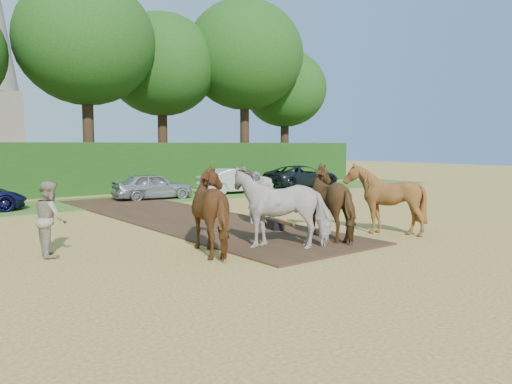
{
  "coord_description": "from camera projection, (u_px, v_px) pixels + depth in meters",
  "views": [
    {
      "loc": [
        -8.2,
        -10.19,
        2.9
      ],
      "look_at": [
        1.39,
        2.11,
        1.4
      ],
      "focal_mm": 35.0,
      "sensor_mm": 36.0,
      "label": 1
    }
  ],
  "objects": [
    {
      "name": "parked_cars",
      "position": [
        113.0,
        188.0,
        25.15
      ],
      "size": [
        36.46,
        2.98,
        1.48
      ],
      "color": "silver",
      "rests_on": "ground"
    },
    {
      "name": "hedgerow",
      "position": [
        55.0,
        169.0,
        27.67
      ],
      "size": [
        46.0,
        1.6,
        3.0
      ],
      "primitive_type": "cube",
      "color": "#14380F",
      "rests_on": "ground"
    },
    {
      "name": "plough_team",
      "position": [
        309.0,
        204.0,
        14.73
      ],
      "size": [
        7.9,
        5.55,
        2.29
      ],
      "color": "brown",
      "rests_on": "ground"
    },
    {
      "name": "spectator_near",
      "position": [
        50.0,
        219.0,
        12.87
      ],
      "size": [
        0.84,
        1.03,
        1.97
      ],
      "primitive_type": "imported",
      "rotation": [
        0.0,
        0.0,
        1.47
      ],
      "color": "#B9AB91",
      "rests_on": "ground"
    },
    {
      "name": "grass_verge",
      "position": [
        84.0,
        204.0,
        24.28
      ],
      "size": [
        50.0,
        5.0,
        0.03
      ],
      "primitive_type": "cube",
      "color": "#38601E",
      "rests_on": "ground"
    },
    {
      "name": "ground",
      "position": [
        264.0,
        253.0,
        13.29
      ],
      "size": [
        120.0,
        120.0,
        0.0
      ],
      "primitive_type": "plane",
      "color": "gold",
      "rests_on": "ground"
    },
    {
      "name": "treeline",
      "position": [
        3.0,
        37.0,
        28.42
      ],
      "size": [
        48.7,
        10.6,
        14.21
      ],
      "color": "#382616",
      "rests_on": "ground"
    },
    {
      "name": "earth_strip",
      "position": [
        182.0,
        217.0,
        19.71
      ],
      "size": [
        4.5,
        17.0,
        0.05
      ],
      "primitive_type": "cube",
      "color": "#472D1C",
      "rests_on": "ground"
    }
  ]
}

